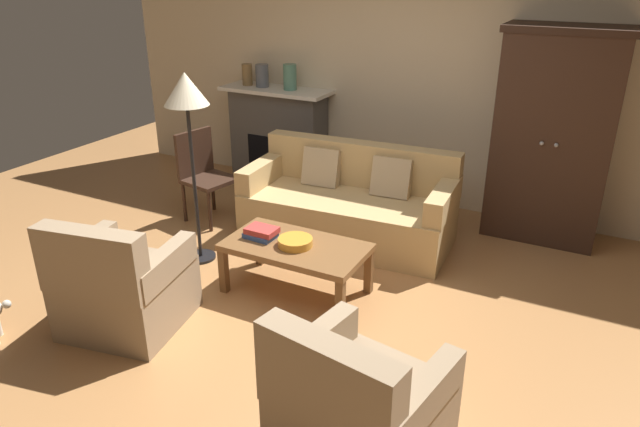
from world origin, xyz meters
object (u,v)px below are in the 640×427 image
object	(u,v)px
couch	(350,206)
floor_lamp	(187,101)
armoire	(553,137)
armchair_near_right	(357,409)
fruit_bowl	(295,242)
mantel_vase_jade	(290,77)
book_stack	(261,233)
fireplace	(278,136)
coffee_table	(296,251)
armchair_near_left	(122,288)
mantel_vase_slate	(262,76)
mantel_vase_bronze	(247,75)
side_chair_wooden	(203,170)

from	to	relation	value
couch	floor_lamp	size ratio (longest dim) A/B	1.20
armoire	armchair_near_right	distance (m)	3.41
fruit_bowl	mantel_vase_jade	world-z (taller)	mantel_vase_jade
armoire	fruit_bowl	distance (m)	2.59
fruit_bowl	book_stack	bearing A→B (deg)	179.77
fireplace	floor_lamp	distance (m)	2.18
mantel_vase_jade	floor_lamp	xyz separation A→B (m)	(0.19, -1.95, 0.15)
coffee_table	fruit_bowl	size ratio (longest dim) A/B	4.10
fireplace	armchair_near_left	world-z (taller)	fireplace
fireplace	mantel_vase_slate	bearing A→B (deg)	-174.31
armoire	coffee_table	size ratio (longest dim) A/B	1.76
coffee_table	mantel_vase_jade	xyz separation A→B (m)	(-1.23, 2.06, 0.89)
book_stack	mantel_vase_bronze	xyz separation A→B (m)	(-1.49, 2.08, 0.78)
mantel_vase_bronze	armchair_near_left	distance (m)	3.31
book_stack	fireplace	bearing A→B (deg)	117.86
mantel_vase_slate	mantel_vase_jade	world-z (taller)	mantel_vase_jade
book_stack	couch	bearing A→B (deg)	77.26
mantel_vase_slate	side_chair_wooden	size ratio (longest dim) A/B	0.28
fireplace	couch	size ratio (longest dim) A/B	0.64
floor_lamp	side_chair_wooden	bearing A→B (deg)	124.22
floor_lamp	mantel_vase_bronze	bearing A→B (deg)	111.07
couch	book_stack	distance (m)	1.16
fireplace	floor_lamp	xyz separation A→B (m)	(0.37, -1.97, 0.84)
couch	armchair_near_left	size ratio (longest dim) A/B	2.19
couch	armchair_near_left	world-z (taller)	armchair_near_left
coffee_table	armchair_near_right	xyz separation A→B (m)	(1.11, -1.32, -0.05)
mantel_vase_jade	floor_lamp	size ratio (longest dim) A/B	0.17
fireplace	book_stack	size ratio (longest dim) A/B	4.90
fruit_bowl	armchair_near_left	xyz separation A→B (m)	(-0.86, -0.96, -0.14)
mantel_vase_bronze	side_chair_wooden	xyz separation A→B (m)	(0.25, -1.22, -0.73)
fireplace	book_stack	bearing A→B (deg)	-62.14
armchair_near_left	side_chair_wooden	bearing A→B (deg)	110.65
armchair_near_left	coffee_table	bearing A→B (deg)	49.00
floor_lamp	fireplace	bearing A→B (deg)	100.71
mantel_vase_bronze	armchair_near_right	size ratio (longest dim) A/B	0.27
floor_lamp	book_stack	bearing A→B (deg)	-9.45
coffee_table	armchair_near_left	distance (m)	1.30
mantel_vase_bronze	mantel_vase_slate	size ratio (longest dim) A/B	0.95
fruit_bowl	side_chair_wooden	distance (m)	1.77
fireplace	armchair_near_left	xyz separation A→B (m)	(0.56, -3.05, -0.25)
book_stack	mantel_vase_slate	xyz separation A→B (m)	(-1.29, 2.08, 0.78)
armoire	coffee_table	xyz separation A→B (m)	(-1.54, -2.00, -0.61)
mantel_vase_bronze	side_chair_wooden	size ratio (longest dim) A/B	0.26
fruit_bowl	fireplace	bearing A→B (deg)	124.06
mantel_vase_jade	armchair_near_right	bearing A→B (deg)	-55.25
fruit_bowl	mantel_vase_slate	xyz separation A→B (m)	(-1.60, 2.08, 0.79)
fireplace	armchair_near_left	bearing A→B (deg)	-79.67
armchair_near_left	mantel_vase_slate	bearing A→B (deg)	103.64
fruit_bowl	mantel_vase_slate	world-z (taller)	mantel_vase_slate
couch	mantel_vase_slate	world-z (taller)	mantel_vase_slate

